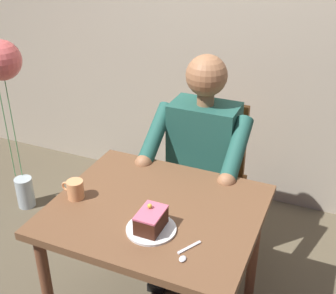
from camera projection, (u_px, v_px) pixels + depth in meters
name	position (u px, v px, depth m)	size (l,w,h in m)	color
dining_table	(156.00, 224.00, 1.95)	(0.89, 0.76, 0.71)	brown
chair	(207.00, 172.00, 2.59)	(0.42, 0.42, 0.88)	brown
seated_person	(198.00, 163.00, 2.38)	(0.53, 0.58, 1.21)	#215449
dessert_plate	(151.00, 229.00, 1.76)	(0.20, 0.20, 0.01)	white
cake_slice	(151.00, 220.00, 1.74)	(0.10, 0.14, 0.10)	#3E1C10
coffee_cup	(75.00, 189.00, 1.95)	(0.11, 0.07, 0.09)	#E59860
dessert_spoon	(186.00, 253.00, 1.64)	(0.06, 0.14, 0.01)	silver
balloon_display	(1.00, 76.00, 2.71)	(0.27, 0.27, 1.17)	#B2C1C6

